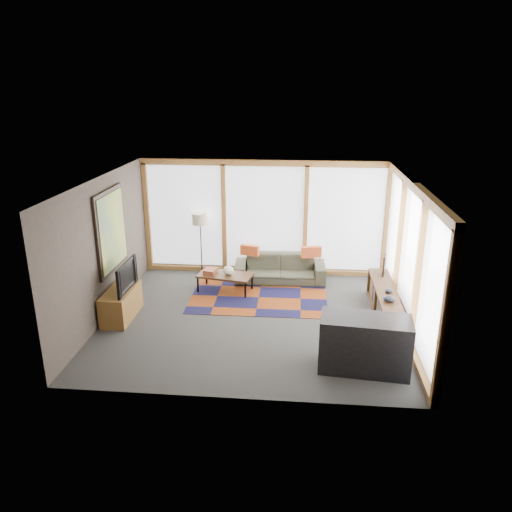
# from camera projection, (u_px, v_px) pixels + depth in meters

# --- Properties ---
(ground) EXTENTS (5.50, 5.50, 0.00)m
(ground) POSITION_uv_depth(u_px,v_px,m) (254.00, 319.00, 9.29)
(ground) COLOR #32322F
(ground) RESTS_ON ground
(room_envelope) EXTENTS (5.52, 5.02, 2.62)m
(room_envelope) POSITION_uv_depth(u_px,v_px,m) (283.00, 232.00, 9.27)
(room_envelope) COLOR #3C342C
(room_envelope) RESTS_ON ground
(rug) EXTENTS (2.78, 1.80, 0.01)m
(rug) POSITION_uv_depth(u_px,v_px,m) (259.00, 297.00, 10.20)
(rug) COLOR maroon
(rug) RESTS_ON ground
(sofa) EXTENTS (2.01, 0.85, 0.58)m
(sofa) POSITION_uv_depth(u_px,v_px,m) (280.00, 268.00, 11.00)
(sofa) COLOR #333627
(sofa) RESTS_ON ground
(pillow_left) EXTENTS (0.43, 0.21, 0.22)m
(pillow_left) POSITION_uv_depth(u_px,v_px,m) (250.00, 250.00, 10.93)
(pillow_left) COLOR #C74D21
(pillow_left) RESTS_ON sofa
(pillow_right) EXTENTS (0.45, 0.21, 0.24)m
(pillow_right) POSITION_uv_depth(u_px,v_px,m) (311.00, 252.00, 10.80)
(pillow_right) COLOR #C74D21
(pillow_right) RESTS_ON sofa
(floor_lamp) EXTENTS (0.36, 0.36, 1.44)m
(floor_lamp) POSITION_uv_depth(u_px,v_px,m) (201.00, 244.00, 11.24)
(floor_lamp) COLOR black
(floor_lamp) RESTS_ON ground
(coffee_table) EXTENTS (1.20, 0.76, 0.37)m
(coffee_table) POSITION_uv_depth(u_px,v_px,m) (225.00, 282.00, 10.49)
(coffee_table) COLOR #361D11
(coffee_table) RESTS_ON ground
(book_stack) EXTENTS (0.28, 0.33, 0.10)m
(book_stack) POSITION_uv_depth(u_px,v_px,m) (211.00, 271.00, 10.46)
(book_stack) COLOR brown
(book_stack) RESTS_ON coffee_table
(vase) EXTENTS (0.27, 0.27, 0.19)m
(vase) POSITION_uv_depth(u_px,v_px,m) (228.00, 270.00, 10.37)
(vase) COLOR silver
(vase) RESTS_ON coffee_table
(bookshelf) EXTENTS (0.39, 2.14, 0.54)m
(bookshelf) POSITION_uv_depth(u_px,v_px,m) (385.00, 302.00, 9.37)
(bookshelf) COLOR #361D11
(bookshelf) RESTS_ON ground
(bowl_a) EXTENTS (0.26, 0.26, 0.11)m
(bowl_a) POSITION_uv_depth(u_px,v_px,m) (389.00, 299.00, 8.71)
(bowl_a) COLOR black
(bowl_a) RESTS_ON bookshelf
(bowl_b) EXTENTS (0.18, 0.18, 0.07)m
(bowl_b) POSITION_uv_depth(u_px,v_px,m) (389.00, 291.00, 9.09)
(bowl_b) COLOR black
(bowl_b) RESTS_ON bookshelf
(shelf_picture) EXTENTS (0.11, 0.31, 0.40)m
(shelf_picture) POSITION_uv_depth(u_px,v_px,m) (384.00, 265.00, 9.90)
(shelf_picture) COLOR black
(shelf_picture) RESTS_ON bookshelf
(tv_console) EXTENTS (0.46, 1.11, 0.56)m
(tv_console) POSITION_uv_depth(u_px,v_px,m) (121.00, 303.00, 9.27)
(tv_console) COLOR brown
(tv_console) RESTS_ON ground
(television) EXTENTS (0.14, 0.94, 0.54)m
(television) POSITION_uv_depth(u_px,v_px,m) (122.00, 276.00, 9.08)
(television) COLOR black
(television) RESTS_ON tv_console
(bar_counter) EXTENTS (1.40, 0.76, 0.85)m
(bar_counter) POSITION_uv_depth(u_px,v_px,m) (365.00, 344.00, 7.52)
(bar_counter) COLOR black
(bar_counter) RESTS_ON ground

